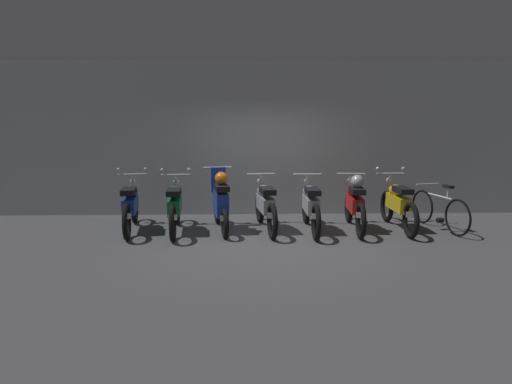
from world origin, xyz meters
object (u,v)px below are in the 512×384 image
object	(u,v)px
motorbike_slot_4	(311,205)
bicycle	(439,211)
motorbike_slot_1	(175,206)
motorbike_slot_2	(220,201)
motorbike_slot_0	(131,205)
motorbike_slot_5	(355,203)
motorbike_slot_6	(398,204)
motorbike_slot_3	(265,205)

from	to	relation	value
motorbike_slot_4	bicycle	size ratio (longest dim) A/B	1.15
motorbike_slot_1	motorbike_slot_4	bearing A→B (deg)	0.22
motorbike_slot_4	motorbike_slot_2	bearing A→B (deg)	177.43
motorbike_slot_0	motorbike_slot_5	distance (m)	4.24
motorbike_slot_2	motorbike_slot_6	xyz separation A→B (m)	(3.39, 0.02, -0.07)
motorbike_slot_0	motorbike_slot_6	xyz separation A→B (m)	(5.08, -0.01, 0.00)
motorbike_slot_1	motorbike_slot_3	world-z (taller)	motorbike_slot_1
motorbike_slot_3	motorbike_slot_6	size ratio (longest dim) A/B	1.00
motorbike_slot_2	motorbike_slot_5	distance (m)	2.54
motorbike_slot_4	motorbike_slot_5	xyz separation A→B (m)	(0.85, 0.05, 0.04)
motorbike_slot_5	motorbike_slot_1	bearing A→B (deg)	-178.94
motorbike_slot_0	motorbike_slot_4	xyz separation A→B (m)	(3.39, -0.10, -0.00)
motorbike_slot_1	motorbike_slot_2	distance (m)	0.85
motorbike_slot_0	motorbike_slot_4	size ratio (longest dim) A/B	1.00
motorbike_slot_5	bicycle	world-z (taller)	motorbike_slot_5
motorbike_slot_1	motorbike_slot_5	world-z (taller)	motorbike_slot_1
motorbike_slot_1	motorbike_slot_6	distance (m)	4.24
motorbike_slot_1	motorbike_slot_4	xyz separation A→B (m)	(2.54, 0.01, -0.00)
motorbike_slot_1	motorbike_slot_2	xyz separation A→B (m)	(0.84, 0.09, 0.07)
motorbike_slot_0	motorbike_slot_1	size ratio (longest dim) A/B	1.00
motorbike_slot_4	motorbike_slot_0	bearing A→B (deg)	178.31
motorbike_slot_2	motorbike_slot_5	world-z (taller)	motorbike_slot_2
bicycle	motorbike_slot_3	bearing A→B (deg)	179.61
motorbike_slot_0	motorbike_slot_4	distance (m)	3.39
motorbike_slot_0	motorbike_slot_3	distance (m)	2.54
motorbike_slot_1	motorbike_slot_5	xyz separation A→B (m)	(3.39, 0.06, 0.03)
motorbike_slot_1	motorbike_slot_5	size ratio (longest dim) A/B	1.00
motorbike_slot_3	bicycle	xyz separation A→B (m)	(3.33, -0.02, -0.13)
motorbike_slot_5	motorbike_slot_6	size ratio (longest dim) A/B	1.00
motorbike_slot_2	bicycle	bearing A→B (deg)	-0.24
motorbike_slot_1	motorbike_slot_5	bearing A→B (deg)	1.06
motorbike_slot_4	bicycle	bearing A→B (deg)	1.35
motorbike_slot_2	motorbike_slot_3	world-z (taller)	motorbike_slot_2
motorbike_slot_1	bicycle	world-z (taller)	motorbike_slot_1
motorbike_slot_5	motorbike_slot_6	world-z (taller)	motorbike_slot_6
motorbike_slot_2	motorbike_slot_3	xyz separation A→B (m)	(0.85, 0.01, -0.08)
bicycle	motorbike_slot_5	bearing A→B (deg)	-179.80
motorbike_slot_3	bicycle	distance (m)	3.34
motorbike_slot_6	motorbike_slot_1	bearing A→B (deg)	-178.59
motorbike_slot_6	bicycle	size ratio (longest dim) A/B	1.15
motorbike_slot_6	bicycle	world-z (taller)	motorbike_slot_6
bicycle	motorbike_slot_6	bearing A→B (deg)	177.40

